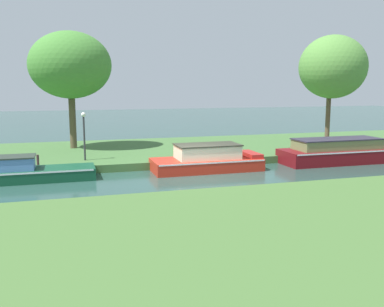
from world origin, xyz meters
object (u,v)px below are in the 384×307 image
Objects in this scene: willow_tree_centre at (333,67)px; mooring_post_near at (218,152)px; mooring_post_far at (38,161)px; lamp_post at (84,130)px; maroon_barge at (339,152)px; willow_tree_left at (70,65)px; red_cruiser at (208,160)px.

willow_tree_centre is 10.52m from mooring_post_near.
lamp_post is at bearing 27.90° from mooring_post_far.
mooring_post_near is at bearing 0.00° from mooring_post_far.
mooring_post_near is (-6.71, 1.30, 0.13)m from maroon_barge.
willow_tree_left is at bearing 72.56° from mooring_post_far.
willow_tree_left is 2.84× the size of lamp_post.
willow_tree_left reaches higher than lamp_post.
mooring_post_far is at bearing -170.93° from willow_tree_centre.
maroon_barge is at bearing -4.67° from mooring_post_far.
willow_tree_left reaches higher than mooring_post_far.
willow_tree_centre reaches higher than mooring_post_near.
mooring_post_near is at bearing -37.75° from willow_tree_left.
lamp_post is 3.84× the size of mooring_post_near.
mooring_post_near is at bearing 51.14° from red_cruiser.
maroon_barge is 0.97× the size of willow_tree_left.
mooring_post_near is at bearing -9.75° from lamp_post.
willow_tree_left is at bearing 132.11° from red_cruiser.
red_cruiser reaches higher than mooring_post_near.
willow_tree_centre is (16.35, -2.84, -0.02)m from willow_tree_left.
willow_tree_left reaches higher than maroon_barge.
maroon_barge is 16.51m from willow_tree_left.
lamp_post is 4.32× the size of mooring_post_far.
lamp_post is at bearing -84.29° from willow_tree_left.
lamp_post is (0.45, -4.54, -3.46)m from willow_tree_left.
red_cruiser is at bearing -47.89° from willow_tree_left.
maroon_barge is 6.79m from willow_tree_centre.
maroon_barge is at bearing -10.35° from lamp_post.
maroon_barge is 7.76m from red_cruiser.
willow_tree_left is 12.25× the size of mooring_post_far.
mooring_post_near is (7.41, -5.74, -4.74)m from willow_tree_left.
lamp_post is at bearing 170.25° from mooring_post_near.
mooring_post_near is at bearing 169.02° from maroon_barge.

